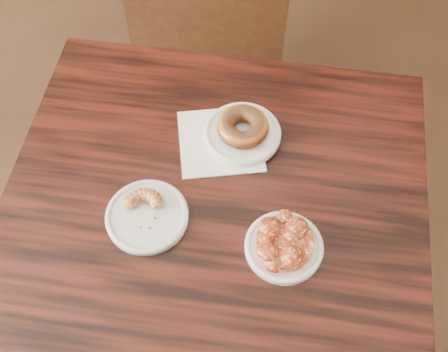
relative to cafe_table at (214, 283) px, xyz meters
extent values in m
plane|color=black|center=(0.01, 0.14, -0.38)|extent=(5.00, 5.00, 0.00)
cube|color=black|center=(0.00, 0.00, 0.00)|extent=(1.08, 1.08, 0.75)
cube|color=white|center=(0.05, 0.16, 0.38)|extent=(0.19, 0.19, 0.00)
cylinder|color=white|center=(0.10, 0.17, 0.39)|extent=(0.16, 0.16, 0.01)
cylinder|color=silver|center=(-0.13, 0.01, 0.38)|extent=(0.16, 0.16, 0.01)
cylinder|color=white|center=(0.12, -0.10, 0.38)|extent=(0.15, 0.15, 0.01)
torus|color=#964E15|center=(0.10, 0.17, 0.41)|extent=(0.11, 0.11, 0.04)
camera|label=1|loc=(-0.08, -0.52, 1.35)|focal=45.00mm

